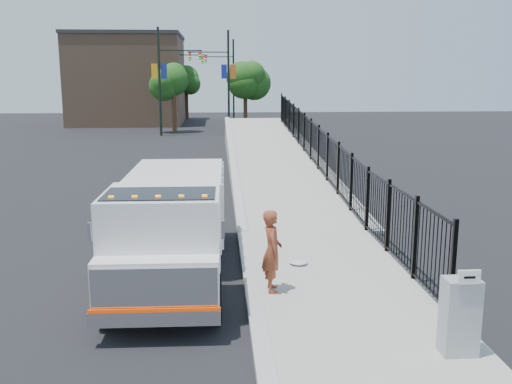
{
  "coord_description": "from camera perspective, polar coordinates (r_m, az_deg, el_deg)",
  "views": [
    {
      "loc": [
        -0.68,
        -11.58,
        4.47
      ],
      "look_at": [
        0.24,
        2.0,
        1.69
      ],
      "focal_mm": 40.0,
      "sensor_mm": 36.0,
      "label": 1
    }
  ],
  "objects": [
    {
      "name": "light_pole_2",
      "position": [
        53.07,
        -8.03,
        11.33
      ],
      "size": [
        3.77,
        0.22,
        8.0
      ],
      "color": "black",
      "rests_on": "ground"
    },
    {
      "name": "worker",
      "position": [
        11.67,
        1.61,
        -5.89
      ],
      "size": [
        0.43,
        0.64,
        1.7
      ],
      "primitive_type": "imported",
      "rotation": [
        0.0,
        0.0,
        1.61
      ],
      "color": "brown",
      "rests_on": "sidewalk"
    },
    {
      "name": "tree_0",
      "position": [
        45.81,
        -8.27,
        10.78
      ],
      "size": [
        2.58,
        2.58,
        5.29
      ],
      "color": "#382314",
      "rests_on": "ground"
    },
    {
      "name": "curb",
      "position": [
        10.56,
        0.16,
        -13.02
      ],
      "size": [
        0.3,
        12.0,
        0.16
      ],
      "primitive_type": "cube",
      "color": "#ADAAA3",
      "rests_on": "ground"
    },
    {
      "name": "debris",
      "position": [
        13.54,
        4.27,
        -6.98
      ],
      "size": [
        0.44,
        0.44,
        0.11
      ],
      "primitive_type": "ellipsoid",
      "color": "silver",
      "rests_on": "sidewalk"
    },
    {
      "name": "utility_cabinet",
      "position": [
        9.75,
        19.7,
        -11.64
      ],
      "size": [
        0.55,
        0.4,
        1.25
      ],
      "primitive_type": "cube",
      "color": "gray",
      "rests_on": "sidewalk"
    },
    {
      "name": "iron_fence",
      "position": [
        24.22,
        6.23,
        3.01
      ],
      "size": [
        0.1,
        28.0,
        1.8
      ],
      "primitive_type": "cube",
      "color": "black",
      "rests_on": "ground"
    },
    {
      "name": "sidewalk",
      "position": [
        10.86,
        10.6,
        -12.62
      ],
      "size": [
        3.55,
        12.0,
        0.12
      ],
      "primitive_type": "cube",
      "color": "#9E998E",
      "rests_on": "ground"
    },
    {
      "name": "light_pole_3",
      "position": [
        57.8,
        -2.58,
        11.44
      ],
      "size": [
        3.78,
        0.22,
        8.0
      ],
      "color": "black",
      "rests_on": "ground"
    },
    {
      "name": "tree_2",
      "position": [
        60.88,
        -7.0,
        10.98
      ],
      "size": [
        2.65,
        2.65,
        5.33
      ],
      "color": "#382314",
      "rests_on": "ground"
    },
    {
      "name": "arrow_sign",
      "position": [
        9.3,
        20.54,
        -7.97
      ],
      "size": [
        0.35,
        0.04,
        0.22
      ],
      "primitive_type": "cube",
      "color": "white",
      "rests_on": "utility_cabinet"
    },
    {
      "name": "building",
      "position": [
        56.2,
        -12.62,
        10.8
      ],
      "size": [
        10.0,
        10.0,
        8.0
      ],
      "primitive_type": "cube",
      "color": "#8C664C",
      "rests_on": "ground"
    },
    {
      "name": "ground",
      "position": [
        12.43,
        -0.5,
        -9.53
      ],
      "size": [
        120.0,
        120.0,
        0.0
      ],
      "primitive_type": "plane",
      "color": "black",
      "rests_on": "ground"
    },
    {
      "name": "truck",
      "position": [
        12.74,
        -8.43,
        -2.79
      ],
      "size": [
        2.38,
        7.0,
        2.39
      ],
      "rotation": [
        0.0,
        0.0,
        -0.01
      ],
      "color": "black",
      "rests_on": "ground"
    },
    {
      "name": "ramp",
      "position": [
        28.08,
        1.9,
        2.38
      ],
      "size": [
        3.95,
        24.06,
        3.19
      ],
      "primitive_type": "cube",
      "rotation": [
        0.06,
        0.0,
        0.0
      ],
      "color": "#9E998E",
      "rests_on": "ground"
    },
    {
      "name": "light_pole_1",
      "position": [
        46.39,
        -3.15,
        11.4
      ],
      "size": [
        3.78,
        0.22,
        8.0
      ],
      "color": "black",
      "rests_on": "ground"
    },
    {
      "name": "light_pole_0",
      "position": [
        43.81,
        -9.23,
        11.27
      ],
      "size": [
        3.77,
        0.22,
        8.0
      ],
      "color": "black",
      "rests_on": "ground"
    },
    {
      "name": "tree_1",
      "position": [
        50.25,
        -1.08,
        10.96
      ],
      "size": [
        2.72,
        2.72,
        5.36
      ],
      "color": "#382314",
      "rests_on": "ground"
    }
  ]
}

